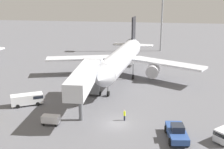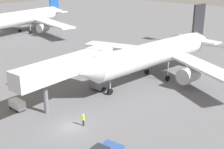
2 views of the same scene
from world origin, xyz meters
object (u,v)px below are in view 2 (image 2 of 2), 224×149
object	(u,v)px
baggage_cart_near_center	(17,105)
jet_bridge	(72,67)
ground_crew_worker_foreground	(83,119)
airplane_background	(23,18)
airplane_at_gate	(156,54)
service_van_mid_right	(30,80)
safety_cone_alpha	(50,76)

from	to	relation	value
baggage_cart_near_center	jet_bridge	bearing A→B (deg)	63.23
ground_crew_worker_foreground	airplane_background	xyz separation A→B (m)	(-60.57, 30.07, 4.12)
airplane_at_gate	service_van_mid_right	xyz separation A→B (m)	(-14.85, -18.67, -3.79)
airplane_at_gate	ground_crew_worker_foreground	distance (m)	23.02
jet_bridge	airplane_at_gate	bearing A→B (deg)	77.47
airplane_at_gate	airplane_background	bearing A→B (deg)	172.42
jet_bridge	service_van_mid_right	xyz separation A→B (m)	(-10.88, -0.81, -4.56)
safety_cone_alpha	airplane_background	size ratio (longest dim) A/B	0.01
airplane_at_gate	ground_crew_worker_foreground	world-z (taller)	airplane_at_gate
service_van_mid_right	airplane_background	distance (m)	50.13
airplane_at_gate	jet_bridge	size ratio (longest dim) A/B	2.04
baggage_cart_near_center	ground_crew_worker_foreground	xyz separation A→B (m)	(11.13, 3.25, 0.10)
ground_crew_worker_foreground	safety_cone_alpha	distance (m)	20.82
jet_bridge	safety_cone_alpha	xyz separation A→B (m)	(-11.69, 4.18, -5.45)
airplane_at_gate	service_van_mid_right	bearing A→B (deg)	-128.49
service_van_mid_right	ground_crew_worker_foreground	size ratio (longest dim) A/B	3.28
jet_bridge	ground_crew_worker_foreground	size ratio (longest dim) A/B	10.50
ground_crew_worker_foreground	safety_cone_alpha	bearing A→B (deg)	155.13
service_van_mid_right	airplane_background	world-z (taller)	airplane_background
service_van_mid_right	ground_crew_worker_foreground	distance (m)	18.45
airplane_at_gate	safety_cone_alpha	size ratio (longest dim) A/B	64.43
baggage_cart_near_center	airplane_background	size ratio (longest dim) A/B	0.06
ground_crew_worker_foreground	airplane_background	distance (m)	67.74
airplane_at_gate	jet_bridge	bearing A→B (deg)	-102.53
service_van_mid_right	safety_cone_alpha	xyz separation A→B (m)	(-0.81, 4.99, -0.89)
airplane_at_gate	baggage_cart_near_center	world-z (taller)	airplane_at_gate
airplane_background	service_van_mid_right	bearing A→B (deg)	-31.76
service_van_mid_right	ground_crew_worker_foreground	bearing A→B (deg)	-11.76
baggage_cart_near_center	safety_cone_alpha	distance (m)	14.30
ground_crew_worker_foreground	airplane_background	size ratio (longest dim) A/B	0.04
safety_cone_alpha	airplane_background	bearing A→B (deg)	152.92
ground_crew_worker_foreground	safety_cone_alpha	world-z (taller)	ground_crew_worker_foreground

